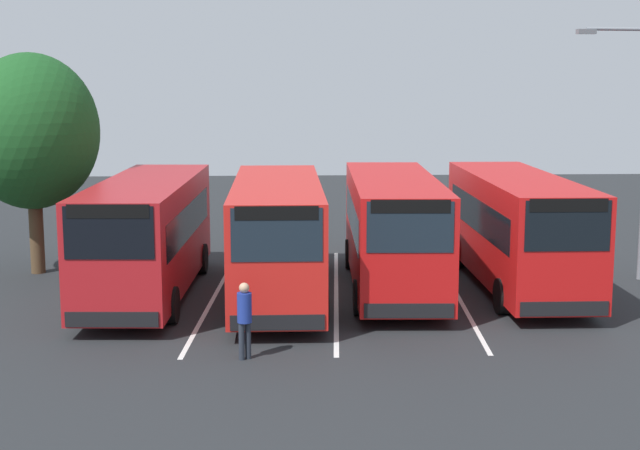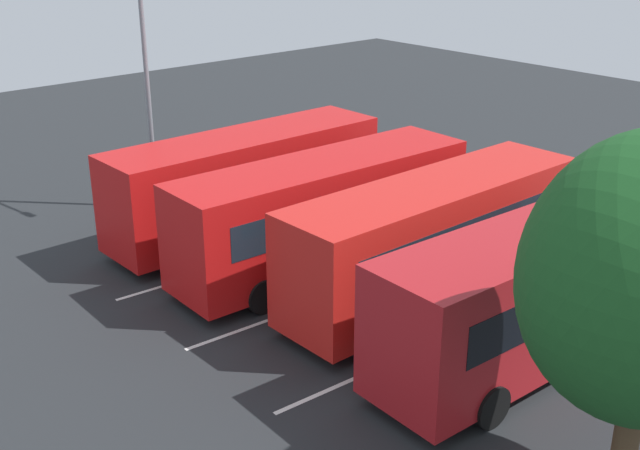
{
  "view_description": "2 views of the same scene",
  "coord_description": "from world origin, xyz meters",
  "px_view_note": "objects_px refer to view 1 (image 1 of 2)",
  "views": [
    {
      "loc": [
        25.55,
        -1.54,
        6.14
      ],
      "look_at": [
        -0.25,
        -0.45,
        1.94
      ],
      "focal_mm": 51.85,
      "sensor_mm": 36.0,
      "label": 1
    },
    {
      "loc": [
        -14.55,
        -14.27,
        9.86
      ],
      "look_at": [
        -1.12,
        1.09,
        1.69
      ],
      "focal_mm": 45.07,
      "sensor_mm": 36.0,
      "label": 2
    }
  ],
  "objects_px": {
    "bus_far_left": "(147,233)",
    "depot_tree": "(32,132)",
    "bus_far_right": "(518,228)",
    "pedestrian": "(244,314)",
    "street_lamp": "(640,136)",
    "bus_center_right": "(393,229)",
    "bus_center_left": "(277,235)"
  },
  "relations": [
    {
      "from": "street_lamp",
      "to": "bus_center_left",
      "type": "bearing_deg",
      "value": 1.03
    },
    {
      "from": "street_lamp",
      "to": "depot_tree",
      "type": "distance_m",
      "value": 18.38
    },
    {
      "from": "bus_center_left",
      "to": "bus_far_left",
      "type": "bearing_deg",
      "value": -96.9
    },
    {
      "from": "bus_center_right",
      "to": "depot_tree",
      "type": "bearing_deg",
      "value": -102.12
    },
    {
      "from": "pedestrian",
      "to": "bus_center_right",
      "type": "bearing_deg",
      "value": -62.42
    },
    {
      "from": "bus_far_right",
      "to": "bus_center_right",
      "type": "bearing_deg",
      "value": -89.54
    },
    {
      "from": "bus_center_right",
      "to": "bus_far_left",
      "type": "bearing_deg",
      "value": -83.89
    },
    {
      "from": "bus_far_left",
      "to": "pedestrian",
      "type": "distance_m",
      "value": 6.72
    },
    {
      "from": "pedestrian",
      "to": "depot_tree",
      "type": "distance_m",
      "value": 11.98
    },
    {
      "from": "bus_far_right",
      "to": "pedestrian",
      "type": "xyz_separation_m",
      "value": [
        6.54,
        -7.64,
        -0.77
      ]
    },
    {
      "from": "bus_far_right",
      "to": "street_lamp",
      "type": "distance_m",
      "value": 4.7
    },
    {
      "from": "bus_far_left",
      "to": "bus_far_right",
      "type": "xyz_separation_m",
      "value": [
        -0.54,
        10.57,
        0.0
      ]
    },
    {
      "from": "bus_far_right",
      "to": "pedestrian",
      "type": "height_order",
      "value": "bus_far_right"
    },
    {
      "from": "street_lamp",
      "to": "depot_tree",
      "type": "bearing_deg",
      "value": -14.52
    },
    {
      "from": "bus_far_left",
      "to": "bus_far_right",
      "type": "height_order",
      "value": "same"
    },
    {
      "from": "bus_center_left",
      "to": "street_lamp",
      "type": "bearing_deg",
      "value": 99.99
    },
    {
      "from": "bus_far_right",
      "to": "pedestrian",
      "type": "distance_m",
      "value": 10.09
    },
    {
      "from": "street_lamp",
      "to": "bus_center_right",
      "type": "bearing_deg",
      "value": -1.52
    },
    {
      "from": "bus_far_right",
      "to": "bus_far_left",
      "type": "bearing_deg",
      "value": -87.2
    },
    {
      "from": "bus_far_left",
      "to": "bus_center_right",
      "type": "height_order",
      "value": "same"
    },
    {
      "from": "pedestrian",
      "to": "depot_tree",
      "type": "xyz_separation_m",
      "value": [
        -9.23,
        -6.83,
        3.41
      ]
    },
    {
      "from": "bus_far_right",
      "to": "depot_tree",
      "type": "height_order",
      "value": "depot_tree"
    },
    {
      "from": "bus_center_right",
      "to": "street_lamp",
      "type": "xyz_separation_m",
      "value": [
        -0.99,
        7.44,
        2.58
      ]
    },
    {
      "from": "street_lamp",
      "to": "depot_tree",
      "type": "height_order",
      "value": "street_lamp"
    },
    {
      "from": "bus_center_left",
      "to": "bus_far_right",
      "type": "height_order",
      "value": "same"
    },
    {
      "from": "bus_far_left",
      "to": "depot_tree",
      "type": "xyz_separation_m",
      "value": [
        -3.23,
        -3.91,
        2.64
      ]
    },
    {
      "from": "bus_center_right",
      "to": "depot_tree",
      "type": "height_order",
      "value": "depot_tree"
    },
    {
      "from": "bus_far_right",
      "to": "depot_tree",
      "type": "bearing_deg",
      "value": -100.65
    },
    {
      "from": "depot_tree",
      "to": "street_lamp",
      "type": "bearing_deg",
      "value": 84.58
    },
    {
      "from": "street_lamp",
      "to": "depot_tree",
      "type": "xyz_separation_m",
      "value": [
        -1.74,
        -18.3,
        0.06
      ]
    },
    {
      "from": "bus_center_right",
      "to": "bus_far_right",
      "type": "distance_m",
      "value": 3.62
    },
    {
      "from": "bus_far_left",
      "to": "depot_tree",
      "type": "height_order",
      "value": "depot_tree"
    }
  ]
}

